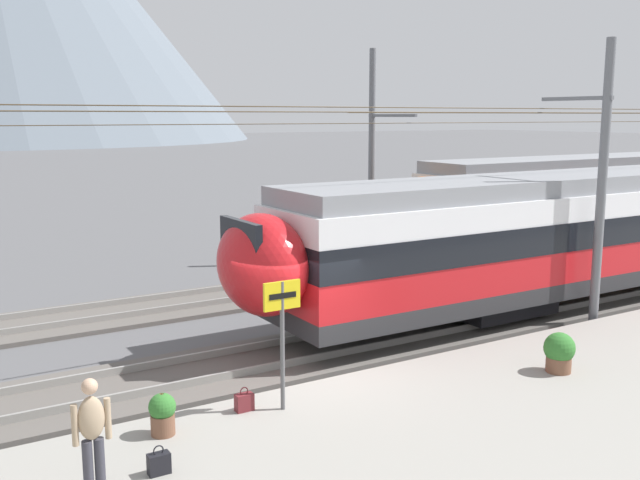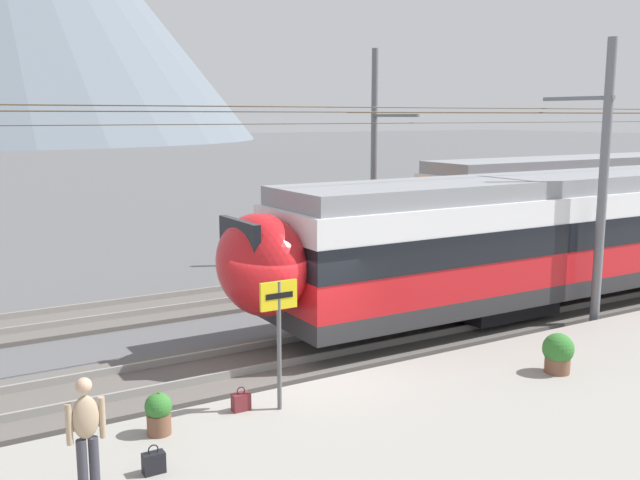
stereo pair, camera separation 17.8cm
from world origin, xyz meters
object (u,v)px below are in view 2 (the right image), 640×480
at_px(platform_sign, 279,316).
at_px(passenger_walking, 86,430).
at_px(catenary_mast_far_side, 377,154).
at_px(potted_plant_platform_edge, 558,351).
at_px(potted_plant_by_shelter, 159,412).
at_px(handbag_near_sign, 241,402).
at_px(handbag_beside_passenger, 154,463).
at_px(catenary_mast_mid, 598,178).

height_order(platform_sign, passenger_walking, platform_sign).
xyz_separation_m(catenary_mast_far_side, passenger_walking, (-13.40, -12.25, -2.82)).
distance_m(potted_plant_platform_edge, potted_plant_by_shelter, 7.99).
relative_size(platform_sign, handbag_near_sign, 5.28).
bearing_deg(passenger_walking, handbag_beside_passenger, 8.59).
height_order(catenary_mast_far_side, potted_plant_by_shelter, catenary_mast_far_side).
bearing_deg(handbag_near_sign, handbag_beside_passenger, -145.11).
xyz_separation_m(platform_sign, potted_plant_platform_edge, (5.70, -1.25, -1.26)).
bearing_deg(handbag_beside_passenger, passenger_walking, -171.41).
distance_m(catenary_mast_mid, handbag_beside_passenger, 13.23).
height_order(platform_sign, handbag_near_sign, platform_sign).
relative_size(catenary_mast_mid, handbag_beside_passenger, 101.93).
relative_size(catenary_mast_mid, passenger_walking, 26.69).
bearing_deg(passenger_walking, handbag_near_sign, 27.64).
height_order(handbag_near_sign, potted_plant_by_shelter, potted_plant_by_shelter).
height_order(potted_plant_platform_edge, potted_plant_by_shelter, potted_plant_platform_edge).
distance_m(handbag_beside_passenger, potted_plant_by_shelter, 1.35).
xyz_separation_m(passenger_walking, potted_plant_platform_edge, (9.32, 0.03, -0.50)).
height_order(catenary_mast_mid, handbag_near_sign, catenary_mast_mid).
bearing_deg(catenary_mast_far_side, catenary_mast_mid, -89.45).
height_order(passenger_walking, handbag_near_sign, passenger_walking).
bearing_deg(catenary_mast_mid, catenary_mast_far_side, 90.55).
xyz_separation_m(platform_sign, passenger_walking, (-3.62, -1.28, -0.76)).
xyz_separation_m(catenary_mast_mid, catenary_mast_far_side, (-0.09, 9.63, 0.18)).
xyz_separation_m(passenger_walking, handbag_beside_passenger, (0.95, 0.14, -0.78)).
bearing_deg(platform_sign, catenary_mast_far_side, 48.27).
relative_size(passenger_walking, potted_plant_by_shelter, 2.40).
relative_size(catenary_mast_mid, handbag_near_sign, 102.23).
relative_size(catenary_mast_far_side, passenger_walking, 26.69).
height_order(platform_sign, potted_plant_platform_edge, platform_sign).
height_order(catenary_mast_mid, handbag_beside_passenger, catenary_mast_mid).
height_order(handbag_beside_passenger, potted_plant_platform_edge, potted_plant_platform_edge).
xyz_separation_m(catenary_mast_mid, passenger_walking, (-13.49, -2.61, -2.63)).
xyz_separation_m(catenary_mast_mid, handbag_beside_passenger, (-12.54, -2.47, -3.41)).
bearing_deg(handbag_beside_passenger, potted_plant_by_shelter, 68.40).
bearing_deg(potted_plant_by_shelter, passenger_walking, -136.24).
xyz_separation_m(catenary_mast_far_side, potted_plant_by_shelter, (-11.95, -10.86, -3.37)).
bearing_deg(catenary_mast_mid, handbag_beside_passenger, -168.86).
distance_m(catenary_mast_mid, handbag_near_sign, 11.08).
bearing_deg(handbag_beside_passenger, handbag_near_sign, 34.89).
bearing_deg(handbag_beside_passenger, catenary_mast_mid, 11.14).
bearing_deg(handbag_near_sign, potted_plant_platform_edge, -13.66).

